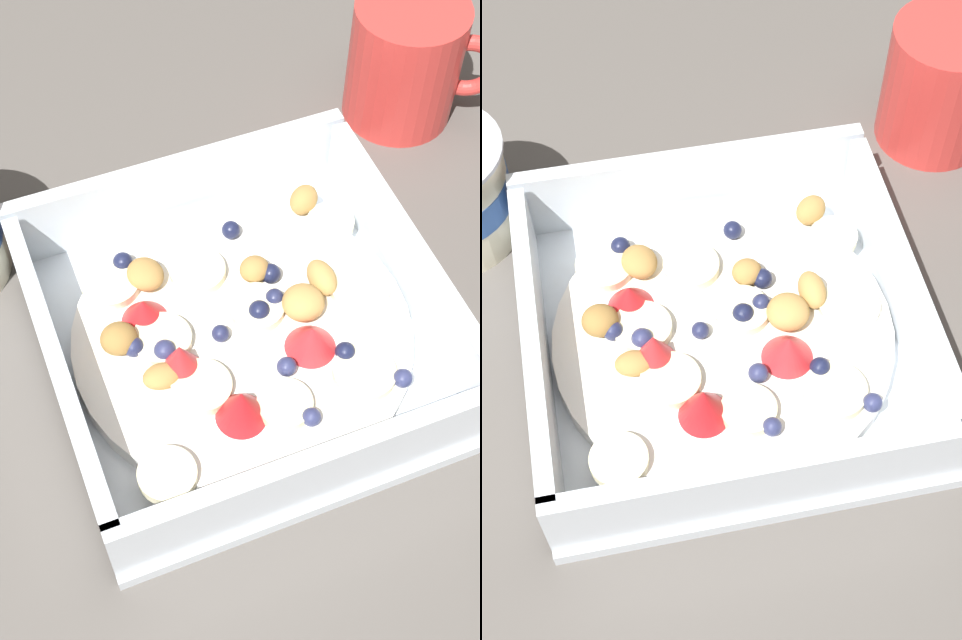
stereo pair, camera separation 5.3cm
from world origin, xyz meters
The scene contains 3 objects.
ground_plane centered at (0.00, 0.00, 0.00)m, with size 2.40×2.40×0.00m, color #56514C.
fruit_bowl centered at (-0.01, 0.00, 0.02)m, with size 0.23×0.23×0.06m.
coffee_mug centered at (0.17, 0.16, 0.05)m, with size 0.10×0.08×0.09m.
Camera 2 is at (-0.07, -0.29, 0.47)m, focal length 50.93 mm.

